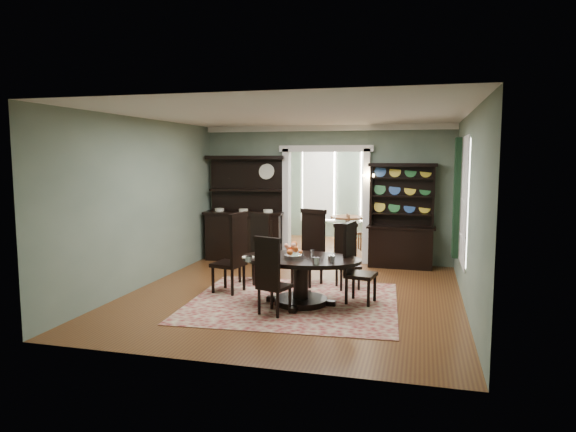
% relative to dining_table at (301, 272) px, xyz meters
% --- Properties ---
extents(room, '(5.51, 6.01, 3.01)m').
position_rel_dining_table_xyz_m(room, '(-0.25, 0.52, 1.05)').
color(room, brown).
rests_on(room, ground).
extents(parlor, '(3.51, 3.50, 3.01)m').
position_rel_dining_table_xyz_m(parlor, '(-0.25, 6.01, 0.99)').
color(parlor, brown).
rests_on(parlor, ground).
extents(doorway_trim, '(2.08, 0.25, 2.57)m').
position_rel_dining_table_xyz_m(doorway_trim, '(-0.25, 3.48, 1.09)').
color(doorway_trim, white).
rests_on(doorway_trim, floor).
extents(right_window, '(0.15, 1.47, 2.12)m').
position_rel_dining_table_xyz_m(right_window, '(2.44, 1.41, 1.08)').
color(right_window, white).
rests_on(right_window, wall_right).
extents(wall_sconce, '(0.27, 0.21, 0.21)m').
position_rel_dining_table_xyz_m(wall_sconce, '(0.70, 3.33, 1.37)').
color(wall_sconce, '#C98735').
rests_on(wall_sconce, back_wall_right).
extents(rug, '(3.45, 3.17, 0.01)m').
position_rel_dining_table_xyz_m(rug, '(-0.14, 0.07, -0.52)').
color(rug, maroon).
rests_on(rug, floor).
extents(dining_table, '(1.92, 1.79, 0.75)m').
position_rel_dining_table_xyz_m(dining_table, '(0.00, 0.00, 0.00)').
color(dining_table, black).
rests_on(dining_table, rug).
extents(centerpiece, '(1.50, 0.96, 0.25)m').
position_rel_dining_table_xyz_m(centerpiece, '(-0.09, -0.09, 0.30)').
color(centerpiece, silver).
rests_on(centerpiece, dining_table).
extents(chair_far_left, '(0.62, 0.61, 1.28)m').
position_rel_dining_table_xyz_m(chair_far_left, '(-1.13, 1.24, 0.15)').
color(chair_far_left, black).
rests_on(chair_far_left, rug).
extents(chair_far_mid, '(0.65, 0.63, 1.37)m').
position_rel_dining_table_xyz_m(chair_far_mid, '(-0.13, 1.34, 0.20)').
color(chair_far_mid, black).
rests_on(chair_far_mid, rug).
extents(chair_far_right, '(0.55, 0.54, 1.15)m').
position_rel_dining_table_xyz_m(chair_far_right, '(0.54, 1.23, 0.08)').
color(chair_far_right, black).
rests_on(chair_far_right, rug).
extents(chair_end_left, '(0.57, 0.60, 1.39)m').
position_rel_dining_table_xyz_m(chair_end_left, '(-1.25, 0.36, 0.21)').
color(chair_end_left, black).
rests_on(chair_end_left, rug).
extents(chair_end_right, '(0.53, 0.55, 1.29)m').
position_rel_dining_table_xyz_m(chair_end_right, '(0.80, 0.31, 0.16)').
color(chair_end_right, black).
rests_on(chair_end_right, rug).
extents(chair_near, '(0.54, 0.53, 1.18)m').
position_rel_dining_table_xyz_m(chair_near, '(-0.29, -0.70, 0.10)').
color(chair_near, black).
rests_on(chair_near, rug).
extents(sideboard, '(1.83, 0.80, 2.35)m').
position_rel_dining_table_xyz_m(sideboard, '(-2.06, 3.21, 0.30)').
color(sideboard, black).
rests_on(sideboard, floor).
extents(welsh_dresser, '(1.41, 0.54, 2.19)m').
position_rel_dining_table_xyz_m(welsh_dresser, '(1.41, 3.24, 0.27)').
color(welsh_dresser, black).
rests_on(welsh_dresser, floor).
extents(parlor_table, '(0.88, 0.88, 0.81)m').
position_rel_dining_table_xyz_m(parlor_table, '(-0.00, 5.22, 0.01)').
color(parlor_table, '#4F2B16').
rests_on(parlor_table, parlor_floor).
extents(parlor_chair_left, '(0.41, 0.40, 0.88)m').
position_rel_dining_table_xyz_m(parlor_chair_left, '(-0.83, 5.35, -0.05)').
color(parlor_chair_left, '#4F2B16').
rests_on(parlor_chair_left, parlor_floor).
extents(parlor_chair_right, '(0.42, 0.41, 0.90)m').
position_rel_dining_table_xyz_m(parlor_chair_right, '(0.14, 4.99, -0.04)').
color(parlor_chair_right, '#4F2B16').
rests_on(parlor_chair_right, parlor_floor).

